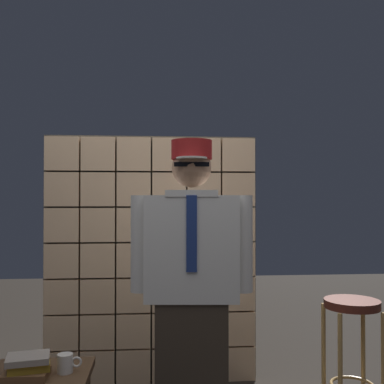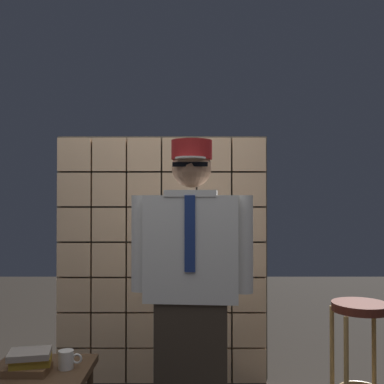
# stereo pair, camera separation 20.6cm
# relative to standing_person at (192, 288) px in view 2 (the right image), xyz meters

# --- Properties ---
(glass_block_wall) EXTENTS (1.62, 0.10, 1.88)m
(glass_block_wall) POSITION_rel_standing_person_xyz_m (-0.23, 0.96, 0.03)
(glass_block_wall) COLOR #E0B78C
(glass_block_wall) RESTS_ON ground
(standing_person) EXTENTS (0.68, 0.30, 1.70)m
(standing_person) POSITION_rel_standing_person_xyz_m (0.00, 0.00, 0.00)
(standing_person) COLOR #382D23
(standing_person) RESTS_ON ground
(bar_stool) EXTENTS (0.34, 0.34, 0.75)m
(bar_stool) POSITION_rel_standing_person_xyz_m (1.02, 0.23, -0.33)
(bar_stool) COLOR #592319
(bar_stool) RESTS_ON ground
(side_table) EXTENTS (0.52, 0.52, 0.48)m
(side_table) POSITION_rel_standing_person_xyz_m (-0.80, -0.13, -0.47)
(side_table) COLOR #513823
(side_table) RESTS_ON ground
(book_stack) EXTENTS (0.24, 0.20, 0.11)m
(book_stack) POSITION_rel_standing_person_xyz_m (-0.84, -0.17, -0.35)
(book_stack) COLOR brown
(book_stack) RESTS_ON side_table
(coffee_mug) EXTENTS (0.13, 0.08, 0.09)m
(coffee_mug) POSITION_rel_standing_person_xyz_m (-0.66, -0.11, -0.36)
(coffee_mug) COLOR silver
(coffee_mug) RESTS_ON side_table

